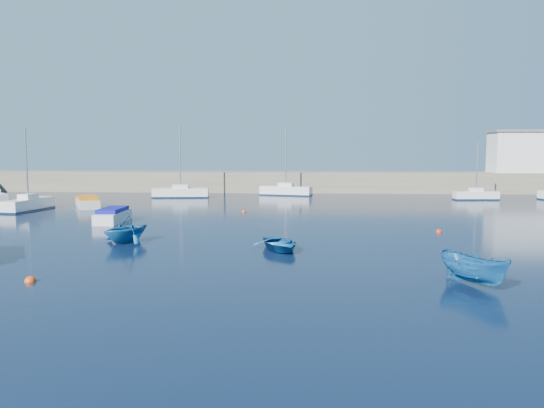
# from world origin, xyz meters

# --- Properties ---
(ground) EXTENTS (220.00, 220.00, 0.00)m
(ground) POSITION_xyz_m (0.00, 0.00, 0.00)
(ground) COLOR black
(ground) RESTS_ON ground
(back_wall) EXTENTS (96.00, 4.50, 2.60)m
(back_wall) POSITION_xyz_m (0.00, 46.00, 1.30)
(back_wall) COLOR #706855
(back_wall) RESTS_ON ground
(harbor_office) EXTENTS (10.00, 4.00, 5.00)m
(harbor_office) POSITION_xyz_m (30.00, 46.00, 5.10)
(harbor_office) COLOR silver
(harbor_office) RESTS_ON back_wall
(sailboat_3) EXTENTS (2.33, 5.74, 7.48)m
(sailboat_3) POSITION_xyz_m (-23.23, 23.63, 0.60)
(sailboat_3) COLOR silver
(sailboat_3) RESTS_ON ground
(sailboat_5) EXTENTS (6.47, 2.46, 8.33)m
(sailboat_5) POSITION_xyz_m (-12.57, 37.33, 0.59)
(sailboat_5) COLOR silver
(sailboat_5) RESTS_ON ground
(sailboat_6) EXTENTS (6.37, 3.15, 8.14)m
(sailboat_6) POSITION_xyz_m (-0.65, 40.94, 0.60)
(sailboat_6) COLOR silver
(sailboat_6) RESTS_ON ground
(sailboat_7) EXTENTS (4.84, 1.76, 6.38)m
(sailboat_7) POSITION_xyz_m (20.31, 36.56, 0.53)
(sailboat_7) COLOR silver
(sailboat_7) RESTS_ON ground
(motorboat_1) EXTENTS (1.70, 4.54, 1.10)m
(motorboat_1) POSITION_xyz_m (-12.90, 16.73, 0.52)
(motorboat_1) COLOR silver
(motorboat_1) RESTS_ON ground
(motorboat_2) EXTENTS (3.99, 5.34, 1.05)m
(motorboat_2) POSITION_xyz_m (-19.11, 26.82, 0.49)
(motorboat_2) COLOR silver
(motorboat_2) RESTS_ON ground
(dinghy_center) EXTENTS (3.57, 4.12, 0.71)m
(dinghy_center) POSITION_xyz_m (0.33, 6.32, 0.36)
(dinghy_center) COLOR #155996
(dinghy_center) RESTS_ON ground
(dinghy_left) EXTENTS (4.05, 4.21, 1.71)m
(dinghy_left) POSITION_xyz_m (-8.90, 8.11, 0.85)
(dinghy_left) COLOR #155996
(dinghy_left) RESTS_ON ground
(dinghy_right) EXTENTS (2.85, 3.61, 1.32)m
(dinghy_right) POSITION_xyz_m (8.65, -0.63, 0.66)
(dinghy_right) COLOR #155996
(dinghy_right) RESTS_ON ground
(buoy_0) EXTENTS (0.49, 0.49, 0.49)m
(buoy_0) POSITION_xyz_m (-9.79, -1.28, 0.00)
(buoy_0) COLOR #CE400A
(buoy_0) RESTS_ON ground
(buoy_1) EXTENTS (0.44, 0.44, 0.44)m
(buoy_1) POSITION_xyz_m (10.65, 13.26, 0.00)
(buoy_1) COLOR #B4260D
(buoy_1) RESTS_ON ground
(buoy_3) EXTENTS (0.39, 0.39, 0.39)m
(buoy_3) POSITION_xyz_m (-3.67, 23.62, 0.00)
(buoy_3) COLOR #CE400A
(buoy_3) RESTS_ON ground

